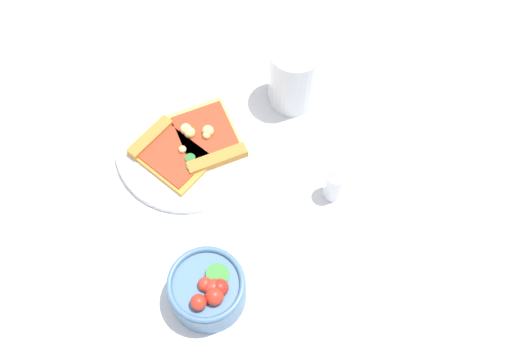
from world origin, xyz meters
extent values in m
plane|color=silver|center=(0.00, 0.00, 0.00)|extent=(2.40, 2.40, 0.00)
cylinder|color=white|center=(-0.01, 0.00, 0.01)|extent=(0.23, 0.23, 0.01)
cube|color=#E5B256|center=(0.01, -0.02, 0.02)|extent=(0.15, 0.15, 0.01)
cube|color=#B77A33|center=(-0.02, -0.06, 0.02)|extent=(0.08, 0.08, 0.02)
cube|color=red|center=(0.01, -0.02, 0.02)|extent=(0.13, 0.13, 0.00)
sphere|color=#EAD172|center=(0.02, -0.03, 0.03)|extent=(0.02, 0.02, 0.02)
sphere|color=#F2D87F|center=(0.01, 0.01, 0.03)|extent=(0.02, 0.02, 0.02)
sphere|color=#EAD172|center=(0.01, 0.00, 0.03)|extent=(0.02, 0.02, 0.02)
sphere|color=#F2D87F|center=(0.01, -0.03, 0.03)|extent=(0.01, 0.01, 0.01)
cube|color=gold|center=(-0.04, 0.01, 0.02)|extent=(0.12, 0.14, 0.01)
cube|color=#B77A33|center=(-0.02, 0.06, 0.02)|extent=(0.09, 0.05, 0.02)
cube|color=red|center=(-0.04, 0.01, 0.02)|extent=(0.10, 0.12, 0.00)
cylinder|color=#388433|center=(-0.05, -0.02, 0.03)|extent=(0.01, 0.01, 0.00)
cylinder|color=#2D722D|center=(-0.04, -0.02, 0.03)|extent=(0.02, 0.02, 0.00)
sphere|color=#F2D87F|center=(-0.03, 0.00, 0.03)|extent=(0.01, 0.01, 0.01)
cylinder|color=#4C7299|center=(-0.22, -0.12, 0.03)|extent=(0.11, 0.11, 0.06)
torus|color=#4C7299|center=(-0.22, -0.12, 0.06)|extent=(0.11, 0.11, 0.01)
sphere|color=red|center=(-0.24, -0.13, 0.07)|extent=(0.02, 0.02, 0.02)
sphere|color=red|center=(-0.23, -0.13, 0.06)|extent=(0.02, 0.02, 0.02)
sphere|color=red|center=(-0.25, -0.12, 0.07)|extent=(0.02, 0.02, 0.02)
sphere|color=red|center=(-0.22, -0.12, 0.06)|extent=(0.02, 0.02, 0.02)
sphere|color=red|center=(-0.22, -0.14, 0.06)|extent=(0.02, 0.02, 0.02)
cylinder|color=#388433|center=(-0.21, -0.13, 0.06)|extent=(0.04, 0.04, 0.01)
cylinder|color=silver|center=(0.14, -0.13, 0.06)|extent=(0.08, 0.08, 0.12)
cylinder|color=#592D0F|center=(0.14, -0.13, 0.05)|extent=(0.07, 0.07, 0.09)
cylinder|color=silver|center=(-0.01, -0.24, 0.03)|extent=(0.03, 0.03, 0.06)
cone|color=silver|center=(-0.01, -0.24, 0.07)|extent=(0.03, 0.03, 0.01)
camera|label=1|loc=(-0.44, -0.26, 0.86)|focal=43.68mm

